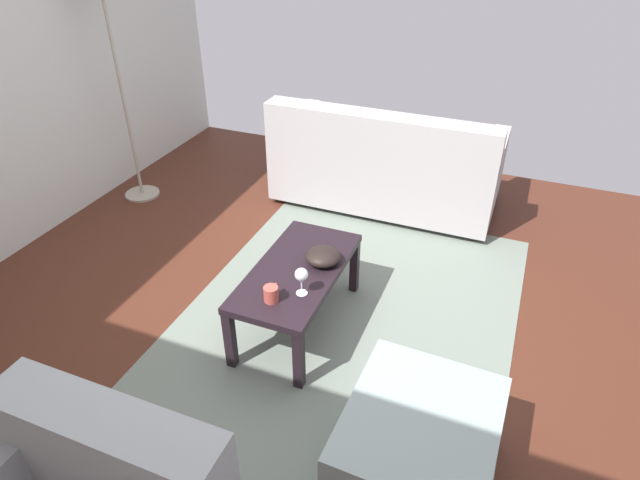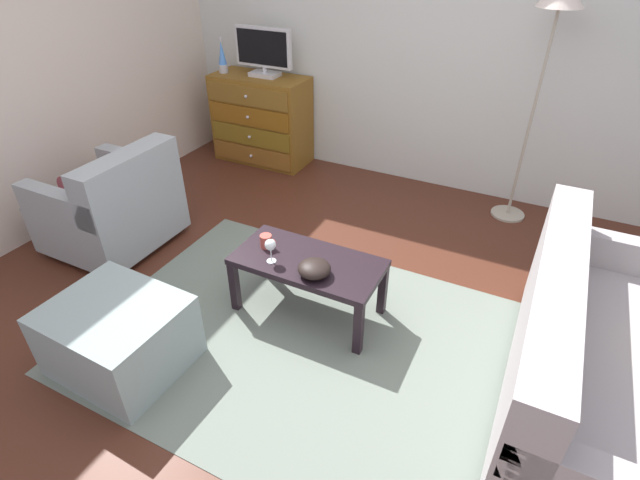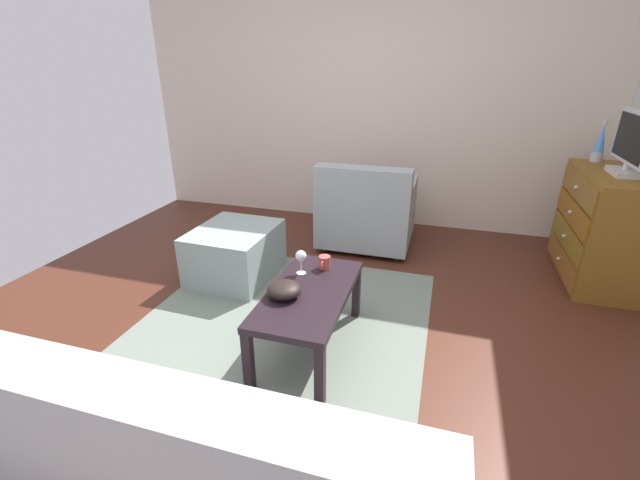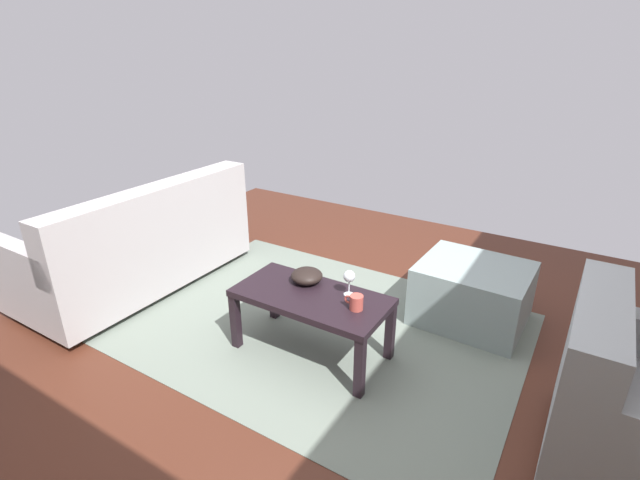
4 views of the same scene
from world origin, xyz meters
The scene contains 8 objects.
ground_plane centered at (0.00, 0.00, -0.03)m, with size 5.20×5.04×0.05m, color #4A2417.
area_rug centered at (0.20, -0.20, 0.00)m, with size 2.60×1.90×0.01m, color slate.
coffee_table centered at (0.08, 0.06, 0.35)m, with size 0.92×0.46×0.41m.
wine_glass centered at (-0.11, -0.06, 0.52)m, with size 0.07×0.07×0.16m.
mug centered at (-0.22, 0.06, 0.45)m, with size 0.11×0.08×0.08m.
bowl_decorative centered at (0.19, -0.06, 0.45)m, with size 0.20×0.20×0.09m, color black.
couch_large centered at (1.69, 0.01, 0.33)m, with size 0.85×1.72×0.84m.
ottoman centered at (-0.65, -0.82, 0.21)m, with size 0.70×0.60×0.42m, color gray.
Camera 1 is at (-2.12, -0.97, 2.18)m, focal length 30.52 mm.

